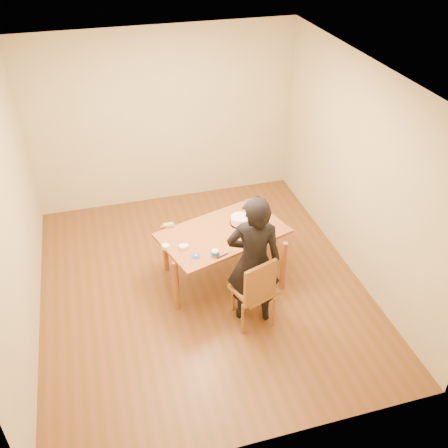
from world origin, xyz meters
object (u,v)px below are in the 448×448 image
object	(u,v)px
cake	(240,220)
dining_table	(223,233)
dining_chair	(254,289)
cake_plate	(240,223)
person	(254,261)

from	to	relation	value
cake	dining_table	bearing A→B (deg)	-156.60
dining_chair	cake_plate	world-z (taller)	cake_plate
dining_table	cake_plate	xyz separation A→B (m)	(0.26, 0.11, 0.03)
dining_table	dining_chair	distance (m)	0.84
person	cake	bearing A→B (deg)	-80.81
dining_table	dining_chair	size ratio (longest dim) A/B	3.44
cake_plate	cake	xyz separation A→B (m)	(0.00, -0.00, 0.05)
dining_table	cake_plate	distance (m)	0.28
cake_plate	person	xyz separation A→B (m)	(-0.11, -0.84, 0.07)
dining_table	person	distance (m)	0.75
dining_chair	person	distance (m)	0.38
cake	person	world-z (taller)	person
dining_table	cake	distance (m)	0.29
cake_plate	person	bearing A→B (deg)	-97.32
cake_plate	cake	bearing A→B (deg)	-90.00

